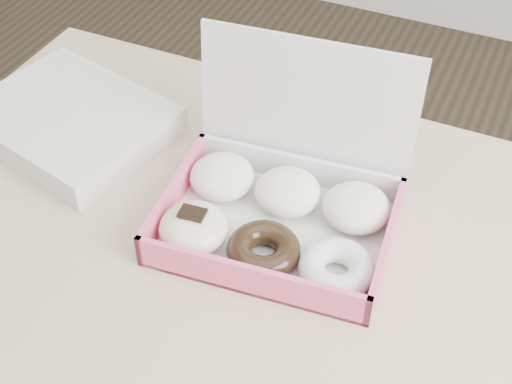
% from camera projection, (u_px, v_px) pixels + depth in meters
% --- Properties ---
extents(table, '(1.20, 0.80, 0.75)m').
position_uv_depth(table, '(296.00, 344.00, 0.87)').
color(table, tan).
rests_on(table, ground).
extents(donut_box, '(0.30, 0.26, 0.21)m').
position_uv_depth(donut_box, '(278.00, 206.00, 0.89)').
color(donut_box, silver).
rests_on(donut_box, table).
extents(newspapers, '(0.31, 0.27, 0.04)m').
position_uv_depth(newspapers, '(70.00, 121.00, 1.03)').
color(newspapers, white).
rests_on(newspapers, table).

